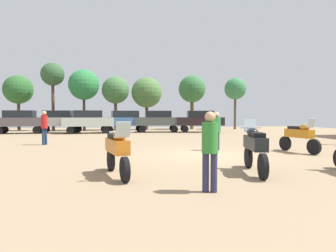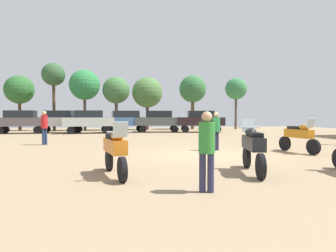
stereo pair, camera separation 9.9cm
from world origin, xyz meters
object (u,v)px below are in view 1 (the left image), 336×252
at_px(person_3, 44,125).
at_px(car_2, 20,120).
at_px(car_4, 158,120).
at_px(tree_7, 147,93).
at_px(car_1, 125,120).
at_px(car_6, 59,120).
at_px(tree_4, 235,89).
at_px(tree_8, 115,90).
at_px(motorcycle_8, 117,149).
at_px(person_1, 217,128).
at_px(tree_1, 84,85).
at_px(motorcycle_2, 255,147).
at_px(tree_5, 53,75).
at_px(motorcycle_4, 299,136).
at_px(car_5, 88,120).
at_px(tree_6, 192,89).
at_px(car_3, 200,120).
at_px(person_2, 210,145).
at_px(tree_3, 18,90).

bearing_deg(person_3, car_2, -123.97).
bearing_deg(car_4, tree_7, 12.73).
bearing_deg(car_1, car_4, -100.12).
bearing_deg(car_6, tree_4, -70.72).
distance_m(person_3, tree_8, 15.19).
xyz_separation_m(car_2, person_3, (4.54, -10.35, -0.09)).
distance_m(motorcycle_8, person_1, 6.54).
height_order(person_3, tree_1, tree_1).
distance_m(motorcycle_2, motorcycle_8, 3.77).
distance_m(car_1, car_2, 9.01).
relative_size(person_1, tree_5, 0.25).
distance_m(motorcycle_4, car_5, 17.98).
distance_m(car_6, tree_6, 14.53).
height_order(motorcycle_4, tree_8, tree_8).
bearing_deg(car_3, tree_7, 49.66).
xyz_separation_m(motorcycle_2, car_4, (-0.16, 19.12, 0.43)).
distance_m(tree_1, tree_6, 11.70).
distance_m(car_1, tree_5, 9.40).
relative_size(car_1, person_2, 2.67).
bearing_deg(tree_4, person_2, -113.87).
height_order(car_4, person_3, car_4).
xyz_separation_m(car_1, car_2, (-9.01, -0.10, 0.00)).
relative_size(person_3, tree_7, 0.32).
bearing_deg(tree_1, car_1, -42.12).
height_order(car_1, tree_8, tree_8).
xyz_separation_m(motorcycle_2, person_3, (-7.70, 8.82, 0.34)).
height_order(motorcycle_2, tree_7, tree_7).
bearing_deg(tree_7, car_1, -119.37).
bearing_deg(car_1, motorcycle_2, -177.78).
height_order(tree_4, tree_7, tree_4).
xyz_separation_m(car_2, tree_5, (1.82, 4.20, 4.47)).
bearing_deg(person_2, car_6, 128.17).
height_order(person_1, tree_5, tree_5).
xyz_separation_m(car_1, tree_6, (7.58, 4.71, 3.31)).
distance_m(tree_3, tree_7, 13.39).
bearing_deg(person_2, car_5, 122.27).
bearing_deg(motorcycle_4, person_2, 32.18).
height_order(person_1, person_2, person_1).
bearing_deg(person_3, tree_1, -149.25).
bearing_deg(car_5, motorcycle_2, -168.31).
bearing_deg(car_5, tree_3, 42.91).
bearing_deg(person_3, car_1, -170.81).
bearing_deg(car_6, tree_1, -18.59).
distance_m(tree_3, tree_5, 4.22).
xyz_separation_m(car_5, tree_7, (5.65, 5.17, 2.85)).
bearing_deg(person_3, person_2, 61.38).
xyz_separation_m(motorcycle_4, tree_6, (0.46, 20.28, 3.76)).
relative_size(motorcycle_4, person_2, 1.30).
height_order(car_5, tree_6, tree_6).
height_order(car_6, tree_5, tree_5).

